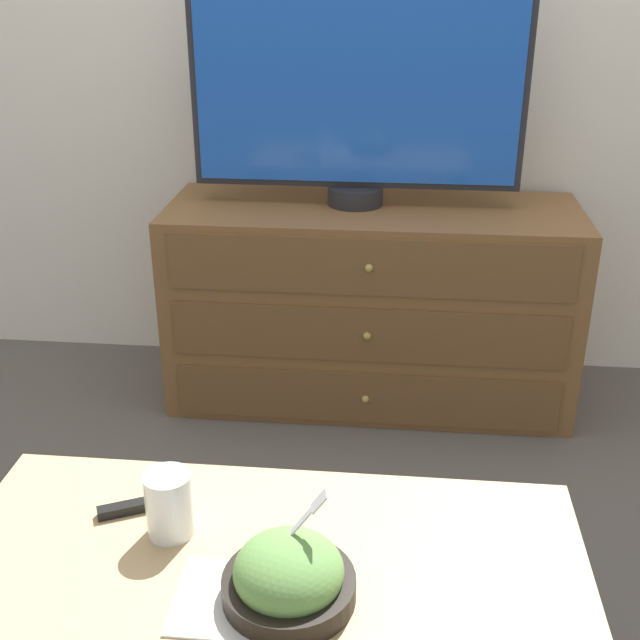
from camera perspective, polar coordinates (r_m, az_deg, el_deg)
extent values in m
plane|color=#56514C|center=(3.03, 1.90, -2.49)|extent=(12.00, 12.00, 0.00)
cube|color=brown|center=(2.65, 3.61, 1.16)|extent=(1.30, 0.47, 0.66)
cube|color=brown|center=(2.53, 3.25, -5.57)|extent=(1.20, 0.01, 0.18)
sphere|color=tan|center=(2.53, 3.24, -5.63)|extent=(0.02, 0.02, 0.02)
cube|color=brown|center=(2.43, 3.37, -1.09)|extent=(1.20, 0.01, 0.18)
sphere|color=tan|center=(2.42, 3.36, -1.15)|extent=(0.02, 0.02, 0.02)
cube|color=brown|center=(2.34, 3.50, 3.76)|extent=(1.20, 0.01, 0.18)
sphere|color=tan|center=(2.34, 3.49, 3.71)|extent=(0.02, 0.02, 0.02)
cylinder|color=#232328|center=(2.56, 2.52, 8.85)|extent=(0.17, 0.17, 0.06)
cube|color=#232328|center=(2.50, 2.67, 16.07)|extent=(1.01, 0.04, 0.59)
cube|color=blue|center=(2.48, 2.64, 16.00)|extent=(0.97, 0.01, 0.55)
cube|color=tan|center=(1.36, -3.95, -17.06)|extent=(1.04, 0.51, 0.02)
cylinder|color=tan|center=(1.80, -18.55, -16.44)|extent=(0.04, 0.04, 0.47)
cylinder|color=tan|center=(1.70, 14.96, -18.91)|extent=(0.04, 0.04, 0.47)
cylinder|color=black|center=(1.28, -2.22, -18.49)|extent=(0.20, 0.20, 0.04)
ellipsoid|color=#66994C|center=(1.26, -2.25, -17.40)|extent=(0.17, 0.17, 0.10)
cube|color=silver|center=(1.25, -2.33, -15.17)|extent=(0.10, 0.03, 0.13)
cube|color=silver|center=(1.21, -0.05, -12.77)|extent=(0.03, 0.03, 0.03)
cylinder|color=beige|center=(1.40, -10.60, -13.46)|extent=(0.07, 0.07, 0.07)
cylinder|color=white|center=(1.39, -10.67, -12.75)|extent=(0.08, 0.08, 0.12)
cube|color=white|center=(1.29, -6.47, -19.07)|extent=(0.17, 0.17, 0.00)
cube|color=black|center=(1.48, -12.99, -12.79)|extent=(0.13, 0.08, 0.02)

